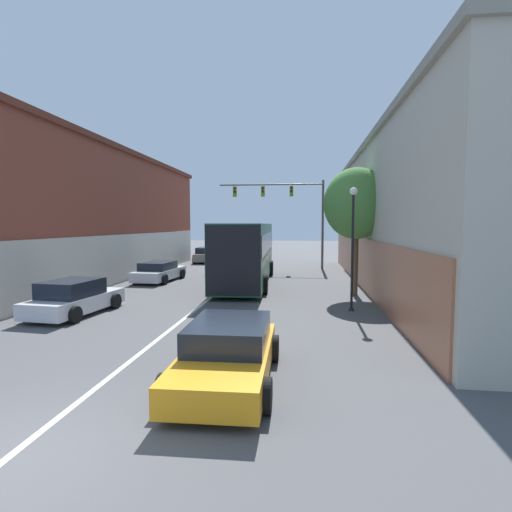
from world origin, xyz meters
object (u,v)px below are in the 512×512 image
at_px(bus, 247,250).
at_px(street_lamp, 353,242).
at_px(traffic_signal_gantry, 288,203).
at_px(parked_car_left_far, 207,255).
at_px(hatchback_foreground, 228,353).
at_px(parked_car_left_mid, 159,272).
at_px(street_tree_near, 356,204).
at_px(parked_car_left_near, 74,298).

xyz_separation_m(bus, street_lamp, (5.21, -6.94, 0.81)).
relative_size(bus, street_lamp, 2.44).
relative_size(traffic_signal_gantry, street_lamp, 1.67).
xyz_separation_m(parked_car_left_far, traffic_signal_gantry, (7.49, -4.20, 4.41)).
relative_size(bus, hatchback_foreground, 2.62).
distance_m(parked_car_left_mid, parked_car_left_far, 12.22).
relative_size(parked_car_left_mid, street_tree_near, 0.73).
xyz_separation_m(parked_car_left_far, street_lamp, (10.60, -19.32, 2.10)).
height_order(street_lamp, street_tree_near, street_tree_near).
height_order(hatchback_foreground, street_lamp, street_lamp).
xyz_separation_m(bus, street_tree_near, (5.81, -3.20, 2.47)).
relative_size(parked_car_left_near, traffic_signal_gantry, 0.52).
height_order(bus, parked_car_left_far, bus).
xyz_separation_m(parked_car_left_near, parked_car_left_mid, (-0.02, 9.07, -0.05)).
bearing_deg(street_lamp, parked_car_left_near, -169.46).
xyz_separation_m(parked_car_left_mid, street_lamp, (10.58, -7.10, 2.18)).
distance_m(hatchback_foreground, parked_car_left_near, 8.99).
bearing_deg(bus, street_lamp, -145.36).
distance_m(parked_car_left_far, street_lamp, 22.13).
relative_size(parked_car_left_near, street_tree_near, 0.69).
height_order(parked_car_left_far, traffic_signal_gantry, traffic_signal_gantry).
bearing_deg(street_lamp, parked_car_left_far, 118.74).
height_order(bus, hatchback_foreground, bus).
height_order(parked_car_left_far, street_tree_near, street_tree_near).
height_order(bus, street_tree_near, street_tree_near).
relative_size(hatchback_foreground, parked_car_left_near, 1.08).
relative_size(hatchback_foreground, traffic_signal_gantry, 0.56).
relative_size(parked_car_left_near, parked_car_left_mid, 0.94).
height_order(parked_car_left_mid, street_tree_near, street_tree_near).
relative_size(bus, parked_car_left_mid, 2.66).
bearing_deg(traffic_signal_gantry, street_tree_near, -72.00).
relative_size(hatchback_foreground, street_lamp, 0.93).
bearing_deg(street_lamp, street_tree_near, 81.02).
distance_m(parked_car_left_mid, street_tree_near, 12.28).
bearing_deg(street_tree_near, traffic_signal_gantry, 108.00).
height_order(parked_car_left_mid, street_lamp, street_lamp).
xyz_separation_m(parked_car_left_near, parked_car_left_far, (-0.03, 21.28, 0.03)).
xyz_separation_m(parked_car_left_mid, parked_car_left_far, (-0.01, 12.22, 0.08)).
distance_m(bus, street_lamp, 8.72).
bearing_deg(parked_car_left_far, parked_car_left_near, 175.60).
bearing_deg(traffic_signal_gantry, parked_car_left_far, 150.70).
bearing_deg(street_tree_near, bus, 151.15).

